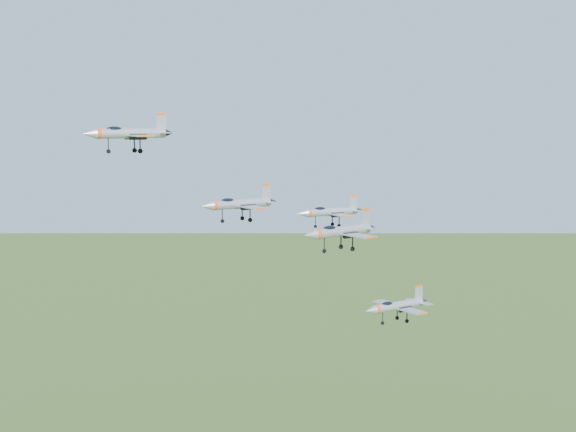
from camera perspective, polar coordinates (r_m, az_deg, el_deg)
jet_lead at (r=110.95m, az=-11.29°, el=5.81°), size 12.95×10.86×3.47m
jet_left_high at (r=107.80m, az=-3.51°, el=0.89°), size 11.78×9.80×3.15m
jet_right_high at (r=99.74m, az=3.73°, el=-1.08°), size 11.97×9.84×3.21m
jet_left_low at (r=119.94m, az=2.98°, el=0.31°), size 11.13×9.40×3.00m
jet_right_low at (r=105.41m, az=7.71°, el=-6.34°), size 10.64×8.85×2.84m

